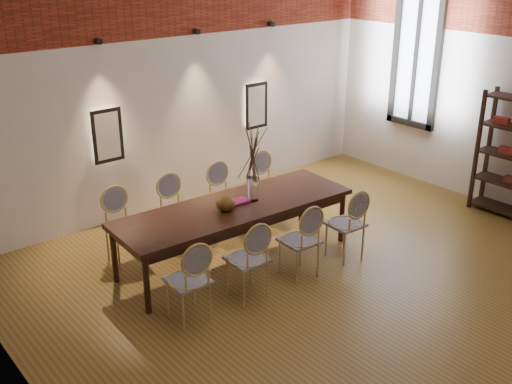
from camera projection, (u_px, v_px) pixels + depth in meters
floor at (358, 291)px, 6.88m from camera, size 7.00×7.00×0.02m
wall_back at (181, 71)px, 8.65m from camera, size 7.00×0.10×4.00m
wall_left at (23, 212)px, 4.03m from camera, size 0.10×7.00×4.00m
brick_band_left at (4, 19)px, 3.60m from camera, size 0.02×7.00×1.50m
niche_left at (107, 135)px, 8.08m from camera, size 0.36×0.06×0.66m
niche_right at (255, 106)px, 9.61m from camera, size 0.36×0.06×0.66m
spot_fixture_left at (98, 41)px, 7.59m from camera, size 0.08×0.10×0.08m
spot_fixture_mid at (196, 32)px, 8.47m from camera, size 0.08×0.10×0.08m
spot_fixture_right at (271, 24)px, 9.29m from camera, size 0.08×0.10×0.08m
window_glass at (418, 49)px, 9.52m from camera, size 0.02×0.78×2.38m
window_frame at (417, 50)px, 9.51m from camera, size 0.08×0.90×2.50m
window_mullion at (417, 50)px, 9.51m from camera, size 0.06×0.06×2.40m
dining_table at (236, 233)px, 7.41m from camera, size 3.07×1.11×0.75m
chair_near_a at (188, 280)px, 6.18m from camera, size 0.46×0.46×0.94m
chair_near_b at (247, 259)px, 6.60m from camera, size 0.46×0.46×0.94m
chair_near_c at (299, 240)px, 7.02m from camera, size 0.46×0.46×0.94m
chair_near_d at (345, 224)px, 7.43m from camera, size 0.46×0.46×0.94m
chair_far_a at (124, 228)px, 7.31m from camera, size 0.46×0.46×0.94m
chair_far_b at (178, 213)px, 7.73m from camera, size 0.46×0.46×0.94m
chair_far_c at (226, 199)px, 8.15m from camera, size 0.46×0.46×0.94m
chair_far_d at (270, 187)px, 8.57m from camera, size 0.46×0.46×0.94m
vase at (253, 189)px, 7.36m from camera, size 0.14×0.14×0.30m
dried_branches at (253, 154)px, 7.19m from camera, size 0.50×0.50×0.70m
bowl at (226, 203)px, 7.10m from camera, size 0.24×0.24×0.18m
book at (238, 202)px, 7.34m from camera, size 0.27×0.19×0.03m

